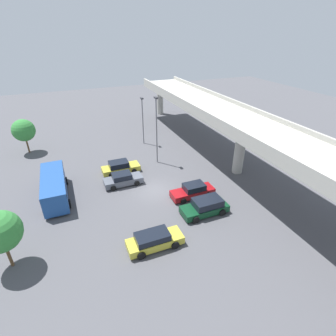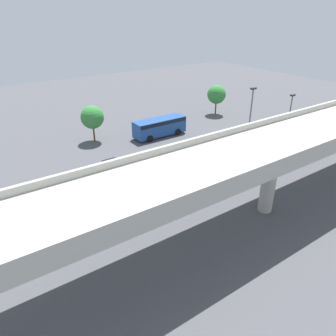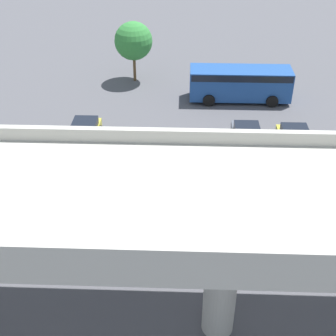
# 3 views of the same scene
# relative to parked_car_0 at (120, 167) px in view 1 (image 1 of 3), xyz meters

# --- Properties ---
(ground_plane) EXTENTS (118.84, 118.84, 0.00)m
(ground_plane) POSITION_rel_parked_car_0_xyz_m (5.74, 2.60, -0.70)
(ground_plane) COLOR #4C4C51
(highway_overpass) EXTENTS (56.75, 6.77, 7.49)m
(highway_overpass) POSITION_rel_parked_car_0_xyz_m (5.74, 13.88, 5.55)
(highway_overpass) COLOR #ADAAA0
(highway_overpass) RESTS_ON ground_plane
(parked_car_0) EXTENTS (2.10, 4.76, 1.50)m
(parked_car_0) POSITION_rel_parked_car_0_xyz_m (0.00, 0.00, 0.00)
(parked_car_0) COLOR gold
(parked_car_0) RESTS_ON ground_plane
(parked_car_1) EXTENTS (2.03, 4.50, 1.49)m
(parked_car_1) POSITION_rel_parked_car_0_xyz_m (3.10, -0.41, -0.00)
(parked_car_1) COLOR #515660
(parked_car_1) RESTS_ON ground_plane
(parked_car_2) EXTENTS (1.97, 4.84, 1.52)m
(parked_car_2) POSITION_rel_parked_car_0_xyz_m (8.45, 6.11, 0.00)
(parked_car_2) COLOR maroon
(parked_car_2) RESTS_ON ground_plane
(parked_car_3) EXTENTS (2.24, 4.75, 1.61)m
(parked_car_3) POSITION_rel_parked_car_0_xyz_m (11.55, 5.91, 0.08)
(parked_car_3) COLOR #0C381E
(parked_car_3) RESTS_ON ground_plane
(parked_car_4) EXTENTS (2.00, 4.80, 1.45)m
(parked_car_4) POSITION_rel_parked_car_0_xyz_m (13.93, -0.37, 0.02)
(parked_car_4) COLOR gold
(parked_car_4) RESTS_ON ground_plane
(shuttle_bus) EXTENTS (7.84, 2.68, 2.57)m
(shuttle_bus) POSITION_rel_parked_car_0_xyz_m (2.94, -7.86, 0.85)
(shuttle_bus) COLOR #1E478C
(shuttle_bus) RESTS_ON ground_plane
(lamp_post_near_aisle) EXTENTS (0.70, 0.35, 8.98)m
(lamp_post_near_aisle) POSITION_rel_parked_car_0_xyz_m (-0.83, 5.36, 4.49)
(lamp_post_near_aisle) COLOR slate
(lamp_post_near_aisle) RESTS_ON ground_plane
(lamp_post_mid_lot) EXTENTS (0.70, 0.35, 7.30)m
(lamp_post_mid_lot) POSITION_rel_parked_car_0_xyz_m (-7.88, 5.67, 3.63)
(lamp_post_mid_lot) COLOR slate
(lamp_post_mid_lot) RESTS_ON ground_plane
(tree_front_left) EXTENTS (3.17, 3.17, 5.06)m
(tree_front_left) POSITION_rel_parked_car_0_xyz_m (-11.06, -11.21, 2.77)
(tree_front_left) COLOR brown
(tree_front_left) RESTS_ON ground_plane
(tree_front_centre) EXTENTS (3.16, 3.16, 5.06)m
(tree_front_centre) POSITION_rel_parked_car_0_xyz_m (11.57, -11.40, 2.77)
(tree_front_centre) COLOR brown
(tree_front_centre) RESTS_ON ground_plane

